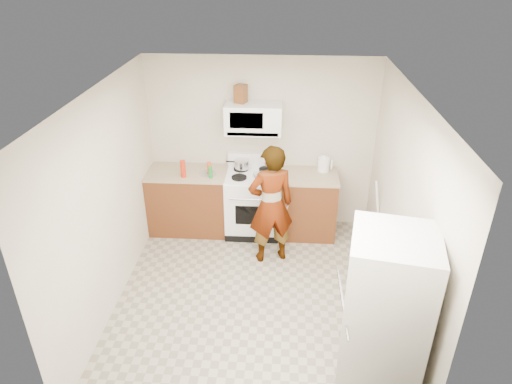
# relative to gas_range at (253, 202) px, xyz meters

# --- Properties ---
(floor) EXTENTS (3.60, 3.60, 0.00)m
(floor) POSITION_rel_gas_range_xyz_m (0.10, -1.48, -0.49)
(floor) COLOR gray
(floor) RESTS_ON ground
(back_wall) EXTENTS (3.20, 0.02, 2.50)m
(back_wall) POSITION_rel_gas_range_xyz_m (0.10, 0.31, 0.76)
(back_wall) COLOR beige
(back_wall) RESTS_ON floor
(right_wall) EXTENTS (0.02, 3.60, 2.50)m
(right_wall) POSITION_rel_gas_range_xyz_m (1.69, -1.48, 0.76)
(right_wall) COLOR beige
(right_wall) RESTS_ON floor
(cabinet_left) EXTENTS (1.12, 0.62, 0.90)m
(cabinet_left) POSITION_rel_gas_range_xyz_m (-0.94, 0.01, -0.04)
(cabinet_left) COLOR #632E17
(cabinet_left) RESTS_ON floor
(counter_left) EXTENTS (1.14, 0.64, 0.03)m
(counter_left) POSITION_rel_gas_range_xyz_m (-0.94, 0.01, 0.43)
(counter_left) COLOR tan
(counter_left) RESTS_ON cabinet_left
(cabinet_right) EXTENTS (0.80, 0.62, 0.90)m
(cabinet_right) POSITION_rel_gas_range_xyz_m (0.78, 0.01, -0.04)
(cabinet_right) COLOR #632E17
(cabinet_right) RESTS_ON floor
(counter_right) EXTENTS (0.82, 0.64, 0.03)m
(counter_right) POSITION_rel_gas_range_xyz_m (0.78, 0.01, 0.43)
(counter_right) COLOR tan
(counter_right) RESTS_ON cabinet_right
(gas_range) EXTENTS (0.76, 0.65, 1.13)m
(gas_range) POSITION_rel_gas_range_xyz_m (0.00, 0.00, 0.00)
(gas_range) COLOR white
(gas_range) RESTS_ON floor
(microwave) EXTENTS (0.76, 0.38, 0.40)m
(microwave) POSITION_rel_gas_range_xyz_m (0.00, 0.13, 1.21)
(microwave) COLOR white
(microwave) RESTS_ON back_wall
(person) EXTENTS (0.69, 0.56, 1.64)m
(person) POSITION_rel_gas_range_xyz_m (0.28, -0.68, 0.33)
(person) COLOR tan
(person) RESTS_ON floor
(fridge) EXTENTS (0.82, 0.82, 1.70)m
(fridge) POSITION_rel_gas_range_xyz_m (1.34, -2.67, 0.36)
(fridge) COLOR white
(fridge) RESTS_ON floor
(kettle) EXTENTS (0.17, 0.17, 0.20)m
(kettle) POSITION_rel_gas_range_xyz_m (0.99, 0.16, 0.55)
(kettle) COLOR white
(kettle) RESTS_ON counter_right
(jug) EXTENTS (0.18, 0.18, 0.24)m
(jug) POSITION_rel_gas_range_xyz_m (-0.17, 0.17, 1.53)
(jug) COLOR brown
(jug) RESTS_ON microwave
(saucepan) EXTENTS (0.21, 0.21, 0.11)m
(saucepan) POSITION_rel_gas_range_xyz_m (-0.17, 0.14, 0.53)
(saucepan) COLOR silver
(saucepan) RESTS_ON gas_range
(tray) EXTENTS (0.28, 0.22, 0.05)m
(tray) POSITION_rel_gas_range_xyz_m (0.15, -0.07, 0.47)
(tray) COLOR white
(tray) RESTS_ON gas_range
(bottle_spray) EXTENTS (0.08, 0.08, 0.24)m
(bottle_spray) POSITION_rel_gas_range_xyz_m (-0.95, -0.16, 0.57)
(bottle_spray) COLOR red
(bottle_spray) RESTS_ON counter_left
(bottle_hot_sauce) EXTENTS (0.08, 0.08, 0.18)m
(bottle_hot_sauce) POSITION_rel_gas_range_xyz_m (-0.61, -0.05, 0.54)
(bottle_hot_sauce) COLOR #E94519
(bottle_hot_sauce) RESTS_ON counter_left
(bottle_green_cap) EXTENTS (0.06, 0.06, 0.17)m
(bottle_green_cap) POSITION_rel_gas_range_xyz_m (-0.57, -0.17, 0.53)
(bottle_green_cap) COLOR #167C2B
(bottle_green_cap) RESTS_ON counter_left
(pot_lid) EXTENTS (0.30, 0.30, 0.01)m
(pot_lid) POSITION_rel_gas_range_xyz_m (-0.63, -0.06, 0.46)
(pot_lid) COLOR white
(pot_lid) RESTS_ON counter_left
(broom) EXTENTS (0.24, 0.13, 1.13)m
(broom) POSITION_rel_gas_range_xyz_m (1.70, -0.49, 0.09)
(broom) COLOR white
(broom) RESTS_ON floor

